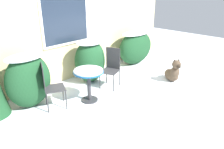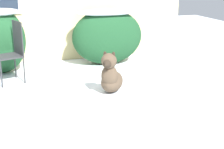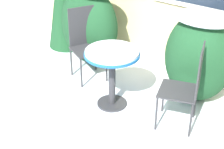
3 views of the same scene
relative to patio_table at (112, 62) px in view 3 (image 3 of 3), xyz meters
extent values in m
ellipsoid|color=#194223|center=(-1.02, 0.74, 0.00)|extent=(0.97, 0.62, 1.18)
ellipsoid|color=#194223|center=(0.73, 0.79, -0.02)|extent=(0.86, 0.71, 1.15)
ellipsoid|color=silver|center=(0.73, 0.79, 0.49)|extent=(0.73, 0.60, 0.12)
cylinder|color=#2D2D30|center=(0.00, 0.00, -0.58)|extent=(0.38, 0.38, 0.03)
cylinder|color=#2D2D30|center=(0.00, 0.00, -0.24)|extent=(0.09, 0.09, 0.66)
cylinder|color=#195699|center=(0.00, 0.00, 0.11)|extent=(0.66, 0.66, 0.03)
cylinder|color=silver|center=(0.00, 0.00, 0.14)|extent=(0.63, 0.63, 0.03)
cube|color=#2D2D30|center=(-0.67, 0.32, -0.15)|extent=(0.55, 0.55, 0.02)
cube|color=#2D2D30|center=(-0.85, 0.40, 0.13)|extent=(0.17, 0.35, 0.54)
cylinder|color=#2D2D30|center=(-0.58, 0.07, -0.38)|extent=(0.02, 0.02, 0.43)
cylinder|color=#2D2D30|center=(-0.42, 0.41, -0.38)|extent=(0.02, 0.02, 0.43)
cylinder|color=#2D2D30|center=(-0.92, 0.23, -0.38)|extent=(0.02, 0.02, 0.43)
cylinder|color=#2D2D30|center=(-0.76, 0.57, -0.38)|extent=(0.02, 0.02, 0.43)
cube|color=#2D2D30|center=(0.82, 0.14, -0.15)|extent=(0.53, 0.53, 0.02)
cube|color=#2D2D30|center=(1.00, 0.21, 0.13)|extent=(0.14, 0.36, 0.54)
cylinder|color=#2D2D30|center=(0.58, 0.26, -0.38)|extent=(0.02, 0.02, 0.43)
cylinder|color=#2D2D30|center=(0.70, -0.10, -0.38)|extent=(0.02, 0.02, 0.43)
cylinder|color=#2D2D30|center=(0.93, 0.39, -0.38)|extent=(0.02, 0.02, 0.43)
cylinder|color=#2D2D30|center=(1.06, 0.03, -0.38)|extent=(0.02, 0.02, 0.43)
camera|label=1|loc=(-2.82, -3.39, 1.89)|focal=35.00mm
camera|label=2|loc=(0.80, -5.50, 1.17)|focal=55.00mm
camera|label=3|loc=(2.23, -2.82, 1.86)|focal=55.00mm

